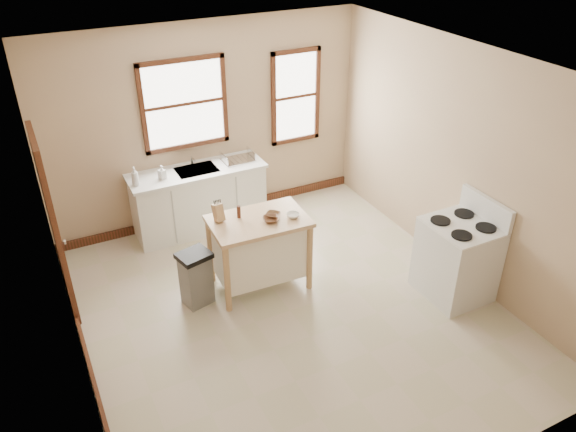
# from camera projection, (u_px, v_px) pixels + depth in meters

# --- Properties ---
(floor) EXTENTS (5.00, 5.00, 0.00)m
(floor) POSITION_uv_depth(u_px,v_px,m) (290.00, 311.00, 6.46)
(floor) COLOR #BDAE96
(floor) RESTS_ON ground
(ceiling) EXTENTS (5.00, 5.00, 0.00)m
(ceiling) POSITION_uv_depth(u_px,v_px,m) (291.00, 69.00, 5.04)
(ceiling) COLOR white
(ceiling) RESTS_ON ground
(wall_back) EXTENTS (4.50, 0.04, 2.80)m
(wall_back) POSITION_uv_depth(u_px,v_px,m) (207.00, 125.00, 7.68)
(wall_back) COLOR #9F8369
(wall_back) RESTS_ON ground
(wall_left) EXTENTS (0.04, 5.00, 2.80)m
(wall_left) POSITION_uv_depth(u_px,v_px,m) (60.00, 262.00, 4.88)
(wall_left) COLOR #9F8369
(wall_left) RESTS_ON ground
(wall_right) EXTENTS (0.04, 5.00, 2.80)m
(wall_right) POSITION_uv_depth(u_px,v_px,m) (460.00, 163.00, 6.63)
(wall_right) COLOR #9F8369
(wall_right) RESTS_ON ground
(window_main) EXTENTS (1.17, 0.06, 1.22)m
(window_main) POSITION_uv_depth(u_px,v_px,m) (184.00, 104.00, 7.37)
(window_main) COLOR #321D0D
(window_main) RESTS_ON wall_back
(window_side) EXTENTS (0.77, 0.06, 1.37)m
(window_side) POSITION_uv_depth(u_px,v_px,m) (295.00, 97.00, 8.08)
(window_side) COLOR #321D0D
(window_side) RESTS_ON wall_back
(door_left) EXTENTS (0.06, 0.90, 2.10)m
(door_left) POSITION_uv_depth(u_px,v_px,m) (54.00, 226.00, 6.07)
(door_left) COLOR #321D0D
(door_left) RESTS_ON ground
(baseboard_back) EXTENTS (4.50, 0.04, 0.12)m
(baseboard_back) POSITION_uv_depth(u_px,v_px,m) (215.00, 211.00, 8.33)
(baseboard_back) COLOR #321D0D
(baseboard_back) RESTS_ON ground
(baseboard_left) EXTENTS (0.04, 5.00, 0.12)m
(baseboard_left) POSITION_uv_depth(u_px,v_px,m) (91.00, 372.00, 5.57)
(baseboard_left) COLOR #321D0D
(baseboard_left) RESTS_ON ground
(sink_counter) EXTENTS (1.86, 0.62, 0.92)m
(sink_counter) POSITION_uv_depth(u_px,v_px,m) (199.00, 199.00, 7.81)
(sink_counter) COLOR silver
(sink_counter) RESTS_ON ground
(faucet) EXTENTS (0.03, 0.03, 0.22)m
(faucet) POSITION_uv_depth(u_px,v_px,m) (191.00, 157.00, 7.65)
(faucet) COLOR silver
(faucet) RESTS_ON sink_counter
(soap_bottle_a) EXTENTS (0.10, 0.10, 0.25)m
(soap_bottle_a) POSITION_uv_depth(u_px,v_px,m) (135.00, 176.00, 7.12)
(soap_bottle_a) COLOR #B2B2B2
(soap_bottle_a) RESTS_ON sink_counter
(soap_bottle_b) EXTENTS (0.11, 0.11, 0.18)m
(soap_bottle_b) POSITION_uv_depth(u_px,v_px,m) (162.00, 172.00, 7.29)
(soap_bottle_b) COLOR #B2B2B2
(soap_bottle_b) RESTS_ON sink_counter
(dish_rack) EXTENTS (0.50, 0.42, 0.11)m
(dish_rack) POSITION_uv_depth(u_px,v_px,m) (238.00, 157.00, 7.80)
(dish_rack) COLOR silver
(dish_rack) RESTS_ON sink_counter
(kitchen_island) EXTENTS (1.16, 0.77, 0.92)m
(kitchen_island) POSITION_uv_depth(u_px,v_px,m) (260.00, 253.00, 6.67)
(kitchen_island) COLOR tan
(kitchen_island) RESTS_ON ground
(knife_block) EXTENTS (0.12, 0.12, 0.20)m
(knife_block) POSITION_uv_depth(u_px,v_px,m) (218.00, 213.00, 6.36)
(knife_block) COLOR tan
(knife_block) RESTS_ON kitchen_island
(pepper_grinder) EXTENTS (0.06, 0.06, 0.15)m
(pepper_grinder) POSITION_uv_depth(u_px,v_px,m) (239.00, 212.00, 6.43)
(pepper_grinder) COLOR #3E1C10
(pepper_grinder) RESTS_ON kitchen_island
(bowl_a) EXTENTS (0.24, 0.24, 0.05)m
(bowl_a) POSITION_uv_depth(u_px,v_px,m) (271.00, 219.00, 6.39)
(bowl_a) COLOR brown
(bowl_a) RESTS_ON kitchen_island
(bowl_b) EXTENTS (0.23, 0.23, 0.04)m
(bowl_b) POSITION_uv_depth(u_px,v_px,m) (273.00, 215.00, 6.49)
(bowl_b) COLOR brown
(bowl_b) RESTS_ON kitchen_island
(bowl_c) EXTENTS (0.17, 0.17, 0.05)m
(bowl_c) POSITION_uv_depth(u_px,v_px,m) (293.00, 215.00, 6.46)
(bowl_c) COLOR white
(bowl_c) RESTS_ON kitchen_island
(trash_bin) EXTENTS (0.41, 0.37, 0.68)m
(trash_bin) POSITION_uv_depth(u_px,v_px,m) (196.00, 278.00, 6.43)
(trash_bin) COLOR slate
(trash_bin) RESTS_ON ground
(gas_stove) EXTENTS (0.76, 0.77, 1.21)m
(gas_stove) POSITION_uv_depth(u_px,v_px,m) (458.00, 250.00, 6.46)
(gas_stove) COLOR silver
(gas_stove) RESTS_ON ground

